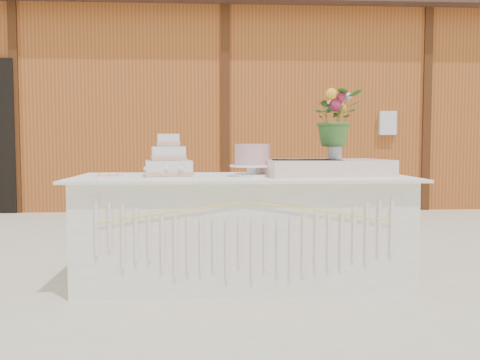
# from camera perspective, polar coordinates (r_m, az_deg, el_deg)

# --- Properties ---
(ground) EXTENTS (80.00, 80.00, 0.00)m
(ground) POSITION_cam_1_polar(r_m,az_deg,el_deg) (3.97, 0.25, -10.72)
(ground) COLOR beige
(ground) RESTS_ON ground
(barn) EXTENTS (12.60, 4.60, 3.30)m
(barn) POSITION_cam_1_polar(r_m,az_deg,el_deg) (9.86, -2.00, 7.88)
(barn) COLOR #A25722
(barn) RESTS_ON ground
(cake_table) EXTENTS (2.40, 1.00, 0.77)m
(cake_table) POSITION_cam_1_polar(r_m,az_deg,el_deg) (3.89, 0.26, -5.21)
(cake_table) COLOR white
(cake_table) RESTS_ON ground
(wedding_cake) EXTENTS (0.38, 0.38, 0.30)m
(wedding_cake) POSITION_cam_1_polar(r_m,az_deg,el_deg) (3.90, -7.66, 1.95)
(wedding_cake) COLOR silver
(wedding_cake) RESTS_ON cake_table
(pink_cake_stand) EXTENTS (0.32, 0.32, 0.23)m
(pink_cake_stand) POSITION_cam_1_polar(r_m,az_deg,el_deg) (3.81, 1.33, 2.34)
(pink_cake_stand) COLOR white
(pink_cake_stand) RESTS_ON cake_table
(satin_runner) EXTENTS (1.00, 0.69, 0.12)m
(satin_runner) POSITION_cam_1_polar(r_m,az_deg,el_deg) (3.96, 8.90, 1.32)
(satin_runner) COLOR #FFD6CD
(satin_runner) RESTS_ON cake_table
(flower_vase) EXTENTS (0.11, 0.11, 0.14)m
(flower_vase) POSITION_cam_1_polar(r_m,az_deg,el_deg) (4.03, 10.09, 3.21)
(flower_vase) COLOR silver
(flower_vase) RESTS_ON satin_runner
(bouquet) EXTENTS (0.42, 0.38, 0.41)m
(bouquet) POSITION_cam_1_polar(r_m,az_deg,el_deg) (4.04, 10.14, 7.19)
(bouquet) COLOR #376A2A
(bouquet) RESTS_ON flower_vase
(loose_flowers) EXTENTS (0.17, 0.36, 0.02)m
(loose_flowers) POSITION_cam_1_polar(r_m,az_deg,el_deg) (3.96, -13.64, 0.56)
(loose_flowers) COLOR pink
(loose_flowers) RESTS_ON cake_table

